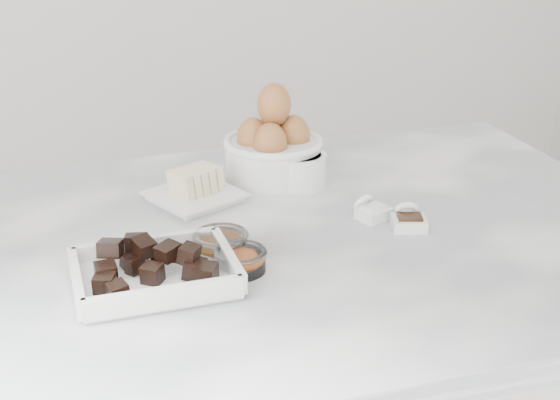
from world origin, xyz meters
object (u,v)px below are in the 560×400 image
(egg_bowl, at_px, (273,147))
(honey_bowl, at_px, (221,244))
(salt_spoon, at_px, (371,210))
(chocolate_dish, at_px, (154,268))
(sugar_ramekin, at_px, (299,168))
(zest_bowl, at_px, (241,259))
(vanilla_spoon, at_px, (408,219))
(butter_plate, at_px, (193,189))

(egg_bowl, height_order, honey_bowl, egg_bowl)
(egg_bowl, distance_m, salt_spoon, 0.24)
(chocolate_dish, bearing_deg, sugar_ramekin, 43.49)
(sugar_ramekin, distance_m, honey_bowl, 0.29)
(sugar_ramekin, relative_size, salt_spoon, 1.32)
(chocolate_dish, relative_size, zest_bowl, 2.93)
(egg_bowl, relative_size, salt_spoon, 2.51)
(chocolate_dish, height_order, egg_bowl, egg_bowl)
(honey_bowl, bearing_deg, vanilla_spoon, 1.29)
(chocolate_dish, relative_size, egg_bowl, 1.20)
(sugar_ramekin, relative_size, vanilla_spoon, 1.31)
(sugar_ramekin, distance_m, zest_bowl, 0.33)
(chocolate_dish, height_order, salt_spoon, chocolate_dish)
(butter_plate, distance_m, egg_bowl, 0.17)
(zest_bowl, xyz_separation_m, vanilla_spoon, (0.28, 0.06, -0.00))
(vanilla_spoon, bearing_deg, butter_plate, 145.64)
(chocolate_dish, xyz_separation_m, butter_plate, (0.10, 0.26, -0.00))
(sugar_ramekin, xyz_separation_m, zest_bowl, (-0.18, -0.27, -0.01))
(honey_bowl, xyz_separation_m, salt_spoon, (0.25, 0.06, -0.01))
(vanilla_spoon, bearing_deg, chocolate_dish, -171.04)
(chocolate_dish, xyz_separation_m, vanilla_spoon, (0.39, 0.06, -0.01))
(sugar_ramekin, bearing_deg, honey_bowl, -130.65)
(chocolate_dish, bearing_deg, zest_bowl, 1.42)
(butter_plate, bearing_deg, zest_bowl, -87.26)
(salt_spoon, bearing_deg, chocolate_dish, -162.45)
(egg_bowl, distance_m, honey_bowl, 0.32)
(chocolate_dish, relative_size, sugar_ramekin, 2.28)
(salt_spoon, bearing_deg, honey_bowl, -167.39)
(zest_bowl, bearing_deg, honey_bowl, 105.29)
(sugar_ramekin, relative_size, zest_bowl, 1.29)
(chocolate_dish, xyz_separation_m, zest_bowl, (0.12, 0.00, -0.01))
(zest_bowl, bearing_deg, vanilla_spoon, 12.05)
(honey_bowl, relative_size, salt_spoon, 1.13)
(egg_bowl, height_order, vanilla_spoon, egg_bowl)
(sugar_ramekin, bearing_deg, vanilla_spoon, -64.51)
(sugar_ramekin, distance_m, egg_bowl, 0.06)
(honey_bowl, bearing_deg, sugar_ramekin, 49.35)
(chocolate_dish, distance_m, vanilla_spoon, 0.40)
(chocolate_dish, relative_size, butter_plate, 1.22)
(honey_bowl, distance_m, zest_bowl, 0.05)
(chocolate_dish, xyz_separation_m, salt_spoon, (0.35, 0.11, -0.01))
(butter_plate, height_order, vanilla_spoon, butter_plate)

